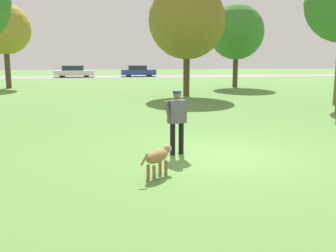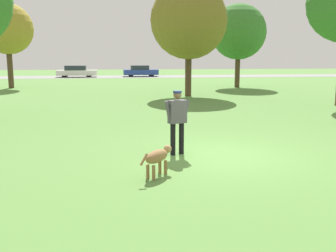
{
  "view_description": "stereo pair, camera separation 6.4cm",
  "coord_description": "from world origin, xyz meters",
  "px_view_note": "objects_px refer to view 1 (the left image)",
  "views": [
    {
      "loc": [
        -2.53,
        -9.35,
        2.49
      ],
      "look_at": [
        -1.4,
        -0.64,
        0.9
      ],
      "focal_mm": 42.0,
      "sensor_mm": 36.0,
      "label": 1
    },
    {
      "loc": [
        -2.47,
        -9.36,
        2.49
      ],
      "look_at": [
        -1.4,
        -0.64,
        0.9
      ],
      "focal_mm": 42.0,
      "sensor_mm": 36.0,
      "label": 2
    }
  ],
  "objects_px": {
    "person": "(177,117)",
    "tree_far_left": "(5,29)",
    "dog": "(158,157)",
    "frisbee": "(151,159)",
    "tree_mid_center": "(187,21)",
    "tree_far_right": "(236,32)",
    "parked_car_white": "(74,71)",
    "parked_car_blue": "(138,71)"
  },
  "relations": [
    {
      "from": "tree_mid_center",
      "to": "tree_far_left",
      "type": "bearing_deg",
      "value": 149.3
    },
    {
      "from": "person",
      "to": "parked_car_white",
      "type": "xyz_separation_m",
      "value": [
        -6.29,
        36.42,
        -0.32
      ]
    },
    {
      "from": "tree_mid_center",
      "to": "parked_car_white",
      "type": "xyz_separation_m",
      "value": [
        -9.04,
        22.15,
        -3.86
      ]
    },
    {
      "from": "tree_mid_center",
      "to": "tree_far_right",
      "type": "bearing_deg",
      "value": 50.94
    },
    {
      "from": "person",
      "to": "tree_far_left",
      "type": "height_order",
      "value": "tree_far_left"
    },
    {
      "from": "tree_far_right",
      "to": "tree_mid_center",
      "type": "height_order",
      "value": "tree_mid_center"
    },
    {
      "from": "tree_far_right",
      "to": "frisbee",
      "type": "bearing_deg",
      "value": -111.99
    },
    {
      "from": "parked_car_white",
      "to": "frisbee",
      "type": "bearing_deg",
      "value": -81.84
    },
    {
      "from": "frisbee",
      "to": "tree_far_left",
      "type": "xyz_separation_m",
      "value": [
        -8.96,
        22.04,
        4.38
      ]
    },
    {
      "from": "dog",
      "to": "parked_car_white",
      "type": "xyz_separation_m",
      "value": [
        -5.63,
        38.17,
        0.24
      ]
    },
    {
      "from": "dog",
      "to": "frisbee",
      "type": "relative_size",
      "value": 4.22
    },
    {
      "from": "person",
      "to": "dog",
      "type": "xyz_separation_m",
      "value": [
        -0.66,
        -1.75,
        -0.55
      ]
    },
    {
      "from": "frisbee",
      "to": "tree_far_right",
      "type": "height_order",
      "value": "tree_far_right"
    },
    {
      "from": "dog",
      "to": "frisbee",
      "type": "xyz_separation_m",
      "value": [
        -0.03,
        1.34,
        -0.4
      ]
    },
    {
      "from": "dog",
      "to": "frisbee",
      "type": "distance_m",
      "value": 1.4
    },
    {
      "from": "dog",
      "to": "parked_car_blue",
      "type": "bearing_deg",
      "value": 36.25
    },
    {
      "from": "tree_far_right",
      "to": "tree_mid_center",
      "type": "distance_m",
      "value": 7.85
    },
    {
      "from": "tree_far_left",
      "to": "parked_car_white",
      "type": "bearing_deg",
      "value": 77.19
    },
    {
      "from": "dog",
      "to": "tree_far_right",
      "type": "height_order",
      "value": "tree_far_right"
    },
    {
      "from": "tree_far_right",
      "to": "parked_car_white",
      "type": "distance_m",
      "value": 21.6
    },
    {
      "from": "frisbee",
      "to": "parked_car_blue",
      "type": "bearing_deg",
      "value": 87.4
    },
    {
      "from": "frisbee",
      "to": "parked_car_white",
      "type": "height_order",
      "value": "parked_car_white"
    },
    {
      "from": "frisbee",
      "to": "tree_far_left",
      "type": "distance_m",
      "value": 24.19
    },
    {
      "from": "person",
      "to": "tree_far_left",
      "type": "xyz_separation_m",
      "value": [
        -9.65,
        21.63,
        3.43
      ]
    },
    {
      "from": "tree_far_right",
      "to": "parked_car_white",
      "type": "bearing_deg",
      "value": 131.05
    },
    {
      "from": "tree_far_right",
      "to": "tree_mid_center",
      "type": "xyz_separation_m",
      "value": [
        -4.94,
        -6.09,
        0.28
      ]
    },
    {
      "from": "frisbee",
      "to": "tree_far_left",
      "type": "height_order",
      "value": "tree_far_left"
    },
    {
      "from": "frisbee",
      "to": "tree_mid_center",
      "type": "relative_size",
      "value": 0.03
    },
    {
      "from": "person",
      "to": "parked_car_blue",
      "type": "height_order",
      "value": "person"
    },
    {
      "from": "frisbee",
      "to": "tree_far_left",
      "type": "bearing_deg",
      "value": 112.13
    },
    {
      "from": "dog",
      "to": "parked_car_white",
      "type": "distance_m",
      "value": 38.58
    },
    {
      "from": "frisbee",
      "to": "parked_car_blue",
      "type": "xyz_separation_m",
      "value": [
        1.69,
        37.18,
        0.63
      ]
    },
    {
      "from": "parked_car_blue",
      "to": "tree_mid_center",
      "type": "bearing_deg",
      "value": -87.18
    },
    {
      "from": "person",
      "to": "parked_car_blue",
      "type": "bearing_deg",
      "value": 68.3
    },
    {
      "from": "tree_far_right",
      "to": "parked_car_blue",
      "type": "relative_size",
      "value": 1.56
    },
    {
      "from": "person",
      "to": "dog",
      "type": "distance_m",
      "value": 1.95
    },
    {
      "from": "parked_car_blue",
      "to": "parked_car_white",
      "type": "bearing_deg",
      "value": -178.88
    },
    {
      "from": "frisbee",
      "to": "tree_far_right",
      "type": "distance_m",
      "value": 22.79
    },
    {
      "from": "frisbee",
      "to": "tree_mid_center",
      "type": "height_order",
      "value": "tree_mid_center"
    },
    {
      "from": "dog",
      "to": "tree_mid_center",
      "type": "height_order",
      "value": "tree_mid_center"
    },
    {
      "from": "tree_mid_center",
      "to": "parked_car_white",
      "type": "bearing_deg",
      "value": 112.2
    },
    {
      "from": "dog",
      "to": "tree_mid_center",
      "type": "bearing_deg",
      "value": 26.68
    }
  ]
}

